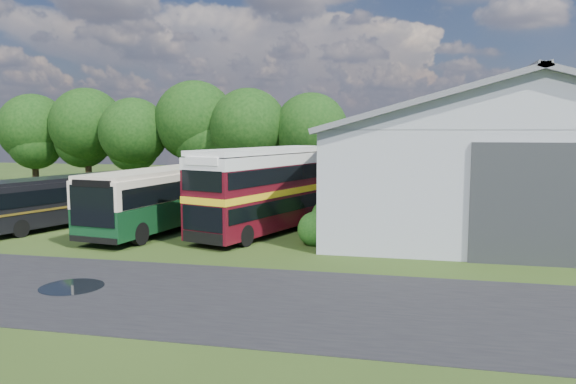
% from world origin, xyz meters
% --- Properties ---
extents(ground, '(120.00, 120.00, 0.00)m').
position_xyz_m(ground, '(0.00, 0.00, 0.00)').
color(ground, '#1F320F').
rests_on(ground, ground).
extents(asphalt_road, '(60.00, 8.00, 0.02)m').
position_xyz_m(asphalt_road, '(3.00, -3.00, 0.00)').
color(asphalt_road, black).
rests_on(asphalt_road, ground).
extents(puddle, '(2.20, 2.20, 0.01)m').
position_xyz_m(puddle, '(-1.50, -3.00, 0.00)').
color(puddle, black).
rests_on(puddle, ground).
extents(storage_shed, '(18.80, 24.80, 8.15)m').
position_xyz_m(storage_shed, '(15.00, 15.98, 4.17)').
color(storage_shed, gray).
rests_on(storage_shed, ground).
extents(tree_far_left, '(6.12, 6.12, 8.64)m').
position_xyz_m(tree_far_left, '(-23.00, 24.00, 5.56)').
color(tree_far_left, black).
rests_on(tree_far_left, ground).
extents(tree_left_a, '(6.46, 6.46, 9.12)m').
position_xyz_m(tree_left_a, '(-18.00, 24.50, 5.87)').
color(tree_left_a, black).
rests_on(tree_left_a, ground).
extents(tree_left_b, '(5.78, 5.78, 8.16)m').
position_xyz_m(tree_left_b, '(-13.00, 23.50, 5.25)').
color(tree_left_b, black).
rests_on(tree_left_b, ground).
extents(tree_mid, '(6.80, 6.80, 9.60)m').
position_xyz_m(tree_mid, '(-8.00, 24.80, 6.18)').
color(tree_mid, black).
rests_on(tree_mid, ground).
extents(tree_right_a, '(6.26, 6.26, 8.83)m').
position_xyz_m(tree_right_a, '(-3.00, 23.80, 5.69)').
color(tree_right_a, black).
rests_on(tree_right_a, ground).
extents(tree_right_b, '(5.98, 5.98, 8.45)m').
position_xyz_m(tree_right_b, '(2.00, 24.60, 5.44)').
color(tree_right_b, black).
rests_on(tree_right_b, ground).
extents(shrub_front, '(1.70, 1.70, 1.70)m').
position_xyz_m(shrub_front, '(5.60, 6.00, 0.00)').
color(shrub_front, '#194714').
rests_on(shrub_front, ground).
extents(shrub_mid, '(1.60, 1.60, 1.60)m').
position_xyz_m(shrub_mid, '(5.60, 8.00, 0.00)').
color(shrub_mid, '#194714').
rests_on(shrub_mid, ground).
extents(shrub_back, '(1.80, 1.80, 1.80)m').
position_xyz_m(shrub_back, '(5.60, 10.00, 0.00)').
color(shrub_back, '#194714').
rests_on(shrub_back, ground).
extents(bus_green_single, '(4.64, 12.55, 3.38)m').
position_xyz_m(bus_green_single, '(-3.15, 8.59, 1.80)').
color(bus_green_single, black).
rests_on(bus_green_single, ground).
extents(bus_maroon_double, '(5.94, 10.84, 4.53)m').
position_xyz_m(bus_maroon_double, '(2.48, 8.68, 2.26)').
color(bus_maroon_double, black).
rests_on(bus_maroon_double, ground).
extents(bus_dark_single, '(5.41, 10.52, 2.84)m').
position_xyz_m(bus_dark_single, '(-9.35, 8.33, 1.51)').
color(bus_dark_single, black).
rests_on(bus_dark_single, ground).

